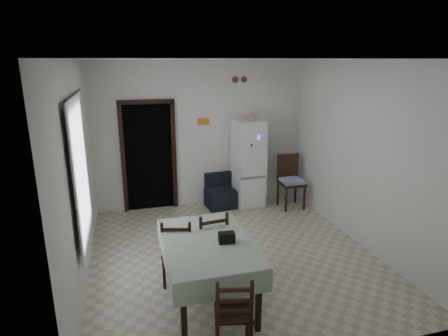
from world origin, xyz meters
TOP-DOWN VIEW (x-y plane):
  - ground at (0.00, 0.00)m, footprint 4.50×4.50m
  - ceiling at (0.00, 0.00)m, footprint 4.20×4.50m
  - wall_back at (0.00, 2.25)m, footprint 4.20×0.02m
  - wall_front at (0.00, -2.25)m, footprint 4.20×0.02m
  - wall_left at (-2.10, 0.00)m, footprint 0.02×4.50m
  - wall_right at (2.10, 0.00)m, footprint 0.02×4.50m
  - doorway at (-1.05, 2.45)m, footprint 1.06×0.52m
  - window_recess at (-2.15, -0.20)m, footprint 0.10×1.20m
  - curtain at (-2.04, -0.20)m, footprint 0.02×1.45m
  - curtain_rod at (-2.03, -0.20)m, footprint 0.02×1.60m
  - calendar at (0.05, 2.24)m, footprint 0.28×0.02m
  - calendar_image at (0.05, 2.23)m, footprint 0.24×0.01m
  - light_switch at (0.15, 2.24)m, footprint 0.08×0.02m
  - vent_left at (0.70, 2.23)m, footprint 0.12×0.03m
  - vent_right at (0.88, 2.23)m, footprint 0.12×0.03m
  - emergency_light at (1.35, 2.21)m, footprint 0.25×0.07m
  - fridge at (0.90, 1.93)m, footprint 0.61×0.61m
  - tan_cone at (0.96, 1.94)m, footprint 0.25×0.25m
  - navy_seat at (0.32, 1.93)m, footprint 0.61×0.59m
  - corner_chair at (1.69, 1.54)m, footprint 0.47×0.47m
  - dining_table at (-0.62, -1.02)m, footprint 1.03×1.57m
  - black_bag at (-0.41, -1.12)m, footprint 0.20×0.13m
  - dining_chair_far_left at (-0.91, -0.51)m, footprint 0.49×0.49m
  - dining_chair_far_right at (-0.47, -0.48)m, footprint 0.47×0.47m
  - dining_chair_near_head at (-0.55, -1.88)m, footprint 0.46×0.46m

SIDE VIEW (x-z plane):
  - ground at x=0.00m, z-range 0.00..0.00m
  - navy_seat at x=0.32m, z-range 0.00..0.68m
  - dining_table at x=-0.62m, z-range 0.00..0.82m
  - dining_chair_near_head at x=-0.55m, z-range 0.00..0.89m
  - dining_chair_far_left at x=-0.91m, z-range 0.00..0.94m
  - dining_chair_far_right at x=-0.47m, z-range 0.00..0.98m
  - corner_chair at x=1.69m, z-range 0.00..1.07m
  - black_bag at x=-0.41m, z-range 0.82..0.94m
  - fridge at x=0.90m, z-range 0.00..1.76m
  - doorway at x=-1.05m, z-range -0.05..2.17m
  - light_switch at x=0.15m, z-range 1.04..1.16m
  - wall_back at x=0.00m, z-range 0.00..2.90m
  - wall_front at x=0.00m, z-range 0.00..2.90m
  - wall_left at x=-2.10m, z-range 0.00..2.90m
  - wall_right at x=2.10m, z-range 0.00..2.90m
  - window_recess at x=-2.15m, z-range 0.75..2.35m
  - curtain at x=-2.04m, z-range 0.62..2.48m
  - calendar at x=0.05m, z-range 1.42..1.82m
  - calendar_image at x=0.05m, z-range 1.65..1.79m
  - tan_cone at x=0.96m, z-range 1.76..1.95m
  - curtain_rod at x=-2.03m, z-range 2.49..2.51m
  - vent_left at x=0.70m, z-range 2.46..2.58m
  - vent_right at x=0.88m, z-range 2.46..2.58m
  - emergency_light at x=1.35m, z-range 2.50..2.59m
  - ceiling at x=0.00m, z-range 2.89..2.91m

